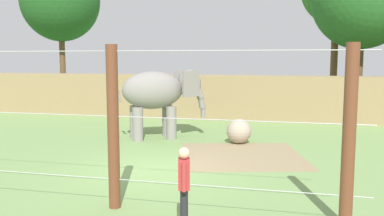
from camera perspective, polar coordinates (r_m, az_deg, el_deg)
The scene contains 8 objects.
ground_plane at distance 12.49m, azimuth -5.42°, elevation -8.64°, with size 120.00×120.00×0.00m, color #759956.
dirt_patch at distance 14.43m, azimuth 6.89°, elevation -6.52°, with size 4.12×4.20×0.01m, color #937F5B.
embankment_wall at distance 23.03m, azimuth 3.56°, elevation 1.55°, with size 36.00×1.80×2.40m, color #997F56.
elephant at distance 17.19m, azimuth -4.50°, elevation 2.06°, with size 3.50×2.73×2.86m.
enrichment_ball at distance 16.33m, azimuth 6.51°, elevation -3.20°, with size 0.98×0.98×0.98m, color tan.
cable_fence at distance 9.27m, azimuth -11.42°, elevation -2.63°, with size 11.09×0.26×3.64m.
zookeeper at distance 7.97m, azimuth -1.11°, elevation -10.70°, with size 0.31×0.57×1.67m.
tree_right_of_centre at distance 34.42m, azimuth -17.76°, elevation 14.01°, with size 6.04×6.04×10.99m.
Camera 1 is at (3.91, -11.38, 3.33)m, focal length 38.55 mm.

